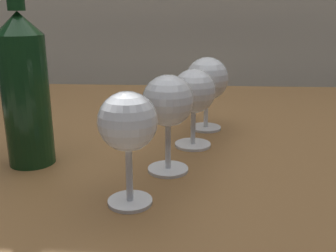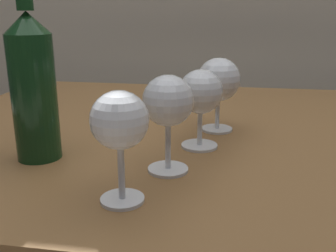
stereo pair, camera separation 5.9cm
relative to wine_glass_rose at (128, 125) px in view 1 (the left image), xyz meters
name	(u,v)px [view 1 (the left image)]	position (x,y,z in m)	size (l,w,h in m)	color
dining_table	(184,169)	(0.07, 0.35, -0.21)	(1.21, 0.94, 0.78)	brown
wine_glass_rose	(128,125)	(0.00, 0.00, 0.00)	(0.08, 0.08, 0.15)	white
wine_glass_amber	(168,104)	(0.04, 0.11, 0.00)	(0.08, 0.08, 0.15)	white
wine_glass_cabernet	(194,93)	(0.08, 0.23, -0.01)	(0.08, 0.08, 0.14)	white
wine_glass_port	(207,81)	(0.11, 0.34, 0.00)	(0.09, 0.09, 0.15)	white
wine_bottle	(25,86)	(-0.18, 0.13, 0.02)	(0.07, 0.07, 0.33)	#143819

